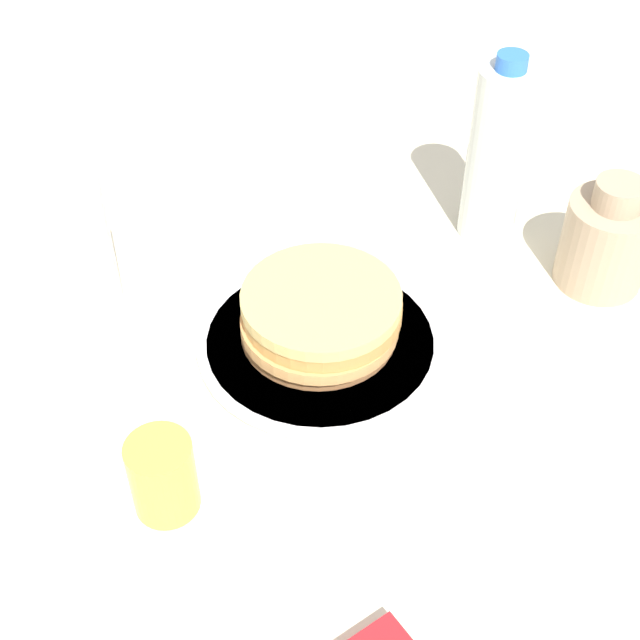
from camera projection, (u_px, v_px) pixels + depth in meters
ground_plane at (311, 356)px, 0.95m from camera, size 4.00×4.00×0.00m
plate at (320, 342)px, 0.96m from camera, size 0.27×0.27×0.01m
pancake_stack at (321, 315)px, 0.93m from camera, size 0.18×0.17×0.06m
juice_glass at (163, 476)px, 0.79m from camera, size 0.06×0.06×0.08m
cream_jug at (606, 240)px, 1.00m from camera, size 0.10×0.10×0.13m
water_bottle_near at (82, 249)px, 0.93m from camera, size 0.06×0.06×0.20m
water_bottle_mid at (497, 154)px, 1.03m from camera, size 0.07×0.07×0.24m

